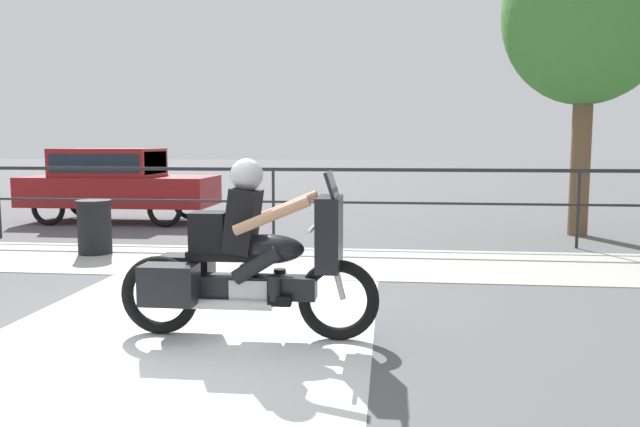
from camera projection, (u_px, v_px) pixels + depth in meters
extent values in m
plane|color=#565659|center=(174.00, 328.00, 5.86)|extent=(120.00, 120.00, 0.00)
cube|color=#A8A59E|center=(252.00, 261.00, 9.22)|extent=(44.00, 2.40, 0.01)
cube|color=silver|center=(181.00, 335.00, 5.65)|extent=(3.48, 6.00, 0.01)
cube|color=#232326|center=(273.00, 169.00, 10.76)|extent=(36.00, 0.04, 0.06)
cube|color=#232326|center=(273.00, 202.00, 10.82)|extent=(36.00, 0.03, 0.04)
cylinder|color=#232326|center=(273.00, 205.00, 10.83)|extent=(0.05, 0.05, 1.31)
cylinder|color=#232326|center=(578.00, 209.00, 10.26)|extent=(0.05, 0.05, 1.31)
torus|color=black|center=(338.00, 300.00, 5.48)|extent=(0.72, 0.11, 0.72)
torus|color=black|center=(160.00, 295.00, 5.66)|extent=(0.72, 0.11, 0.72)
cube|color=black|center=(247.00, 287.00, 5.56)|extent=(1.24, 0.22, 0.20)
cube|color=silver|center=(251.00, 292.00, 5.56)|extent=(0.34, 0.26, 0.26)
ellipsoid|color=black|center=(269.00, 249.00, 5.50)|extent=(0.64, 0.30, 0.26)
cube|color=black|center=(229.00, 255.00, 5.54)|extent=(0.72, 0.28, 0.08)
cube|color=black|center=(329.00, 233.00, 5.42)|extent=(0.20, 0.54, 0.64)
cube|color=#1E232B|center=(332.00, 185.00, 5.37)|extent=(0.10, 0.46, 0.24)
cylinder|color=silver|center=(313.00, 227.00, 5.43)|extent=(0.04, 0.70, 0.04)
cylinder|color=silver|center=(221.00, 305.00, 5.44)|extent=(0.90, 0.09, 0.09)
cube|color=black|center=(169.00, 285.00, 5.38)|extent=(0.48, 0.28, 0.35)
cube|color=black|center=(187.00, 273.00, 5.86)|extent=(0.48, 0.28, 0.35)
cylinder|color=silver|center=(335.00, 267.00, 5.45)|extent=(0.20, 0.06, 0.59)
cube|color=black|center=(243.00, 221.00, 5.49)|extent=(0.32, 0.36, 0.59)
sphere|color=tan|center=(247.00, 177.00, 5.45)|extent=(0.23, 0.23, 0.23)
sphere|color=#B7B7BC|center=(247.00, 175.00, 5.44)|extent=(0.29, 0.29, 0.29)
cylinder|color=black|center=(256.00, 265.00, 5.37)|extent=(0.44, 0.13, 0.34)
cylinder|color=black|center=(274.00, 288.00, 5.38)|extent=(0.11, 0.11, 0.21)
cube|color=black|center=(280.00, 300.00, 5.38)|extent=(0.20, 0.10, 0.09)
cylinder|color=black|center=(263.00, 259.00, 5.67)|extent=(0.44, 0.13, 0.34)
cylinder|color=black|center=(280.00, 281.00, 5.67)|extent=(0.11, 0.11, 0.21)
cube|color=black|center=(285.00, 292.00, 5.68)|extent=(0.20, 0.10, 0.09)
cylinder|color=tan|center=(271.00, 216.00, 5.15)|extent=(0.66, 0.09, 0.34)
cylinder|color=tan|center=(284.00, 208.00, 5.75)|extent=(0.66, 0.09, 0.34)
cube|color=black|center=(210.00, 232.00, 5.54)|extent=(0.31, 0.30, 0.35)
cube|color=maroon|center=(121.00, 191.00, 13.73)|extent=(4.11, 1.65, 0.64)
cube|color=maroon|center=(109.00, 162.00, 13.68)|extent=(2.14, 1.45, 0.61)
cube|color=#19232D|center=(155.00, 163.00, 13.57)|extent=(0.04, 1.29, 0.49)
cube|color=#19232D|center=(109.00, 162.00, 13.68)|extent=(1.96, 1.49, 0.39)
torus|color=black|center=(165.00, 209.00, 12.87)|extent=(0.75, 0.11, 0.75)
torus|color=black|center=(188.00, 202.00, 14.37)|extent=(0.75, 0.11, 0.75)
torus|color=black|center=(48.00, 208.00, 13.15)|extent=(0.75, 0.11, 0.75)
torus|color=black|center=(83.00, 201.00, 14.65)|extent=(0.75, 0.11, 0.75)
cylinder|color=black|center=(95.00, 229.00, 9.75)|extent=(0.51, 0.51, 0.79)
cylinder|color=black|center=(93.00, 202.00, 9.70)|extent=(0.54, 0.54, 0.06)
cylinder|color=brown|center=(580.00, 160.00, 11.65)|extent=(0.36, 0.36, 2.86)
ellipsoid|color=#3D7F33|center=(587.00, 12.00, 11.35)|extent=(3.05, 3.05, 3.35)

